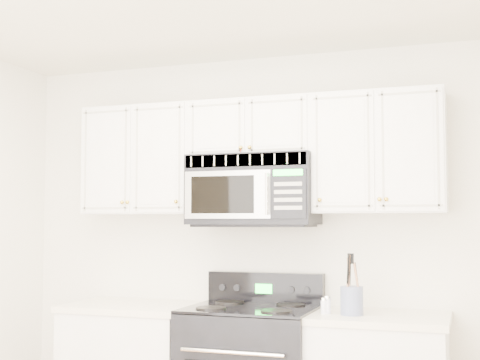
% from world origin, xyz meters
% --- Properties ---
extents(room, '(3.51, 3.51, 2.61)m').
position_xyz_m(room, '(0.00, 0.00, 1.30)').
color(room, '#9C7444').
rests_on(room, ground).
extents(upper_cabinets, '(2.44, 0.37, 0.75)m').
position_xyz_m(upper_cabinets, '(-0.00, 1.58, 1.93)').
color(upper_cabinets, silver).
rests_on(upper_cabinets, ground).
extents(microwave, '(0.82, 0.46, 0.45)m').
position_xyz_m(microwave, '(0.01, 1.54, 1.68)').
color(microwave, black).
rests_on(microwave, ground).
extents(utensil_crock, '(0.13, 0.13, 0.35)m').
position_xyz_m(utensil_crock, '(0.68, 1.36, 1.01)').
color(utensil_crock, slate).
rests_on(utensil_crock, base_cabinet_right).
extents(shaker_salt, '(0.04, 0.04, 0.10)m').
position_xyz_m(shaker_salt, '(0.51, 1.35, 0.97)').
color(shaker_salt, silver).
rests_on(shaker_salt, base_cabinet_right).
extents(shaker_pepper, '(0.04, 0.04, 0.11)m').
position_xyz_m(shaker_pepper, '(0.53, 1.36, 0.97)').
color(shaker_pepper, silver).
rests_on(shaker_pepper, base_cabinet_right).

